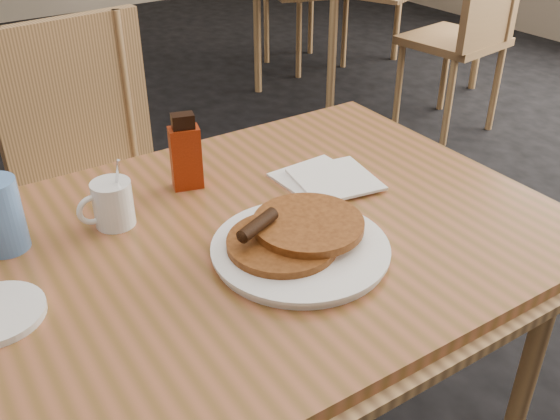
% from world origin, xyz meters
% --- Properties ---
extents(main_table, '(1.30, 0.89, 0.75)m').
position_xyz_m(main_table, '(-0.05, 0.05, 0.71)').
color(main_table, '#9D5937').
rests_on(main_table, floor).
extents(chair_main_far, '(0.48, 0.48, 0.97)m').
position_xyz_m(chair_main_far, '(-0.05, 0.81, 0.58)').
color(chair_main_far, tan).
rests_on(chair_main_far, floor).
extents(chair_neighbor_near, '(0.49, 0.49, 0.97)m').
position_xyz_m(chair_neighbor_near, '(2.03, 1.26, 0.58)').
color(chair_neighbor_near, tan).
rests_on(chair_neighbor_near, floor).
extents(pancake_plate, '(0.31, 0.31, 0.07)m').
position_xyz_m(pancake_plate, '(0.03, -0.05, 0.77)').
color(pancake_plate, white).
rests_on(pancake_plate, main_table).
extents(coffee_mug, '(0.11, 0.07, 0.14)m').
position_xyz_m(coffee_mug, '(-0.20, 0.22, 0.80)').
color(coffee_mug, white).
rests_on(coffee_mug, main_table).
extents(syrup_bottle, '(0.07, 0.06, 0.16)m').
position_xyz_m(syrup_bottle, '(-0.02, 0.27, 0.82)').
color(syrup_bottle, maroon).
rests_on(syrup_bottle, main_table).
extents(napkin_stack, '(0.20, 0.21, 0.01)m').
position_xyz_m(napkin_stack, '(0.24, 0.13, 0.76)').
color(napkin_stack, white).
rests_on(napkin_stack, main_table).
extents(blue_tumbler, '(0.09, 0.09, 0.14)m').
position_xyz_m(blue_tumbler, '(-0.39, 0.25, 0.82)').
color(blue_tumbler, '#5A8BD4').
rests_on(blue_tumbler, main_table).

